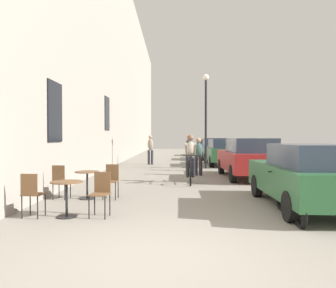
{
  "coord_description": "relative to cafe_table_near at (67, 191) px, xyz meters",
  "views": [
    {
      "loc": [
        0.13,
        -4.36,
        1.59
      ],
      "look_at": [
        -0.07,
        12.35,
        1.29
      ],
      "focal_mm": 35.3,
      "sensor_mm": 36.0,
      "label": 1
    }
  ],
  "objects": [
    {
      "name": "cyclist_on_bicycle",
      "position": [
        2.76,
        5.05,
        0.29
      ],
      "size": [
        0.52,
        1.76,
        1.74
      ],
      "color": "black",
      "rests_on": "ground_plane"
    },
    {
      "name": "parked_motorcycle",
      "position": [
        4.47,
        0.02,
        -0.12
      ],
      "size": [
        0.62,
        2.14,
        0.92
      ],
      "color": "black",
      "rests_on": "ground_plane"
    },
    {
      "name": "parked_car_fourth",
      "position": [
        5.22,
        17.88,
        0.3
      ],
      "size": [
        1.95,
        4.49,
        1.58
      ],
      "color": "#384C84",
      "rests_on": "ground_plane"
    },
    {
      "name": "cafe_chair_mid_toward_street",
      "position": [
        0.52,
        2.06,
        -0.0
      ],
      "size": [
        0.4,
        0.4,
        0.89
      ],
      "color": "black",
      "rests_on": "ground_plane"
    },
    {
      "name": "pedestrian_near",
      "position": [
        3.23,
        7.42,
        0.38
      ],
      "size": [
        0.34,
        0.24,
        1.6
      ],
      "color": "#26262D",
      "rests_on": "ground_plane"
    },
    {
      "name": "parked_car_second",
      "position": [
        5.13,
        6.52,
        0.3
      ],
      "size": [
        1.9,
        4.45,
        1.58
      ],
      "color": "maroon",
      "rests_on": "ground_plane"
    },
    {
      "name": "cafe_table_mid",
      "position": [
        -0.1,
        1.98,
        0.0
      ],
      "size": [
        0.64,
        0.64,
        0.72
      ],
      "color": "black",
      "rests_on": "ground_plane"
    },
    {
      "name": "cafe_chair_near_toward_street",
      "position": [
        -0.67,
        -0.08,
        -0.0
      ],
      "size": [
        0.41,
        0.41,
        0.89
      ],
      "color": "black",
      "rests_on": "ground_plane"
    },
    {
      "name": "parked_car_nearest",
      "position": [
        5.15,
        0.88,
        0.23
      ],
      "size": [
        1.8,
        4.12,
        1.45
      ],
      "color": "#23512D",
      "rests_on": "ground_plane"
    },
    {
      "name": "pedestrian_furthest",
      "position": [
        0.82,
        13.15,
        0.47
      ],
      "size": [
        0.36,
        0.27,
        1.76
      ],
      "color": "#26262D",
      "rests_on": "ground_plane"
    },
    {
      "name": "parked_car_third",
      "position": [
        5.05,
        12.56,
        0.27
      ],
      "size": [
        1.84,
        4.32,
        1.53
      ],
      "color": "#23512D",
      "rests_on": "ground_plane"
    },
    {
      "name": "pedestrian_mid",
      "position": [
        3.38,
        9.29,
        0.38
      ],
      "size": [
        0.36,
        0.27,
        1.6
      ],
      "color": "#26262D",
      "rests_on": "ground_plane"
    },
    {
      "name": "building_facade_left",
      "position": [
        -1.47,
        11.79,
        6.15
      ],
      "size": [
        0.54,
        68.0,
        13.34
      ],
      "color": "gray",
      "rests_on": "ground_plane"
    },
    {
      "name": "parked_car_fifth",
      "position": [
        5.22,
        23.54,
        0.24
      ],
      "size": [
        1.81,
        4.14,
        1.46
      ],
      "color": "#595960",
      "rests_on": "ground_plane"
    },
    {
      "name": "cafe_table_near",
      "position": [
        0.0,
        0.0,
        0.0
      ],
      "size": [
        0.64,
        0.64,
        0.72
      ],
      "color": "black",
      "rests_on": "ground_plane"
    },
    {
      "name": "cafe_chair_near_toward_wall",
      "position": [
        0.67,
        0.08,
        -0.0
      ],
      "size": [
        0.42,
        0.42,
        0.89
      ],
      "color": "black",
      "rests_on": "ground_plane"
    },
    {
      "name": "pedestrian_far",
      "position": [
        2.99,
        10.82,
        0.46
      ],
      "size": [
        0.38,
        0.3,
        1.74
      ],
      "color": "#26262D",
      "rests_on": "ground_plane"
    },
    {
      "name": "ground_plane",
      "position": [
        1.98,
        -2.21,
        -0.52
      ],
      "size": [
        88.0,
        88.0,
        0.0
      ],
      "primitive_type": "plane",
      "color": "gray"
    },
    {
      "name": "cafe_chair_mid_toward_wall",
      "position": [
        -0.77,
        1.91,
        -0.0
      ],
      "size": [
        0.43,
        0.43,
        0.89
      ],
      "color": "black",
      "rests_on": "ground_plane"
    },
    {
      "name": "street_lamp",
      "position": [
        3.87,
        10.61,
        2.59
      ],
      "size": [
        0.32,
        0.32,
        4.9
      ],
      "color": "black",
      "rests_on": "ground_plane"
    }
  ]
}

